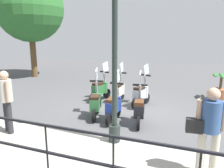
{
  "coord_description": "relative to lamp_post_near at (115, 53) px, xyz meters",
  "views": [
    {
      "loc": [
        -6.84,
        -2.1,
        2.58
      ],
      "look_at": [
        0.2,
        0.5,
        0.9
      ],
      "focal_mm": 35.0,
      "sensor_mm": 36.0,
      "label": 1
    }
  ],
  "objects": [
    {
      "name": "pedestrian_distant",
      "position": [
        -0.46,
        2.7,
        -1.14
      ],
      "size": [
        0.44,
        0.44,
        1.59
      ],
      "rotation": [
        0.0,
        0.0,
        2.64
      ],
      "color": "#28282D",
      "rests_on": "promenade_walkway"
    },
    {
      "name": "promenade_walkway",
      "position": [
        -0.75,
        0.52,
        -2.14
      ],
      "size": [
        2.2,
        20.0,
        0.15
      ],
      "color": "#A39E93",
      "rests_on": "ground_plane"
    },
    {
      "name": "scooter_far_2",
      "position": [
        3.35,
        1.8,
        -1.73
      ],
      "size": [
        1.2,
        0.55,
        1.54
      ],
      "rotation": [
        0.0,
        0.0,
        -0.31
      ],
      "color": "black",
      "rests_on": "ground_plane"
    },
    {
      "name": "scooter_far_1",
      "position": [
        3.4,
        1.03,
        -1.73
      ],
      "size": [
        1.23,
        0.44,
        1.54
      ],
      "rotation": [
        0.0,
        0.0,
        -0.01
      ],
      "color": "black",
      "rests_on": "ground_plane"
    },
    {
      "name": "scooter_near_0",
      "position": [
        1.53,
        -0.22,
        -1.73
      ],
      "size": [
        1.22,
        0.48,
        1.54
      ],
      "rotation": [
        0.0,
        0.0,
        0.2
      ],
      "color": "black",
      "rests_on": "ground_plane"
    },
    {
      "name": "tree_large",
      "position": [
        6.69,
        7.76,
        1.93
      ],
      "size": [
        4.02,
        4.02,
        6.18
      ],
      "color": "brown",
      "rests_on": "ground_plane"
    },
    {
      "name": "scooter_far_0",
      "position": [
        3.22,
        0.11,
        -1.73
      ],
      "size": [
        1.2,
        0.54,
        1.54
      ],
      "rotation": [
        0.0,
        0.0,
        -0.3
      ],
      "color": "black",
      "rests_on": "ground_plane"
    },
    {
      "name": "scooter_near_1",
      "position": [
        1.5,
        0.56,
        -1.73
      ],
      "size": [
        1.23,
        0.44,
        1.54
      ],
      "rotation": [
        0.0,
        0.0,
        -0.0
      ],
      "color": "black",
      "rests_on": "ground_plane"
    },
    {
      "name": "scooter_near_2",
      "position": [
        1.6,
        1.21,
        -1.73
      ],
      "size": [
        1.2,
        0.54,
        1.54
      ],
      "rotation": [
        0.0,
        0.0,
        0.29
      ],
      "color": "black",
      "rests_on": "ground_plane"
    },
    {
      "name": "lamp_post_near",
      "position": [
        0.0,
        0.0,
        0.0
      ],
      "size": [
        0.26,
        0.9,
        4.63
      ],
      "color": "#232D28",
      "rests_on": "promenade_walkway"
    },
    {
      "name": "pedestrian_with_bag",
      "position": [
        -0.61,
        -1.93,
        -1.14
      ],
      "size": [
        0.35,
        0.64,
        1.59
      ],
      "rotation": [
        0.0,
        0.0,
        0.09
      ],
      "color": "beige",
      "rests_on": "promenade_walkway"
    },
    {
      "name": "ground_plane",
      "position": [
        2.4,
        0.52,
        -2.22
      ],
      "size": [
        28.0,
        28.0,
        0.0
      ],
      "primitive_type": "plane",
      "color": "#4C4C4F"
    },
    {
      "name": "potted_palm",
      "position": [
        5.16,
        -2.73,
        -1.77
      ],
      "size": [
        1.06,
        0.66,
        1.05
      ],
      "color": "#9E5B3D",
      "rests_on": "ground_plane"
    },
    {
      "name": "fence_railing",
      "position": [
        -1.8,
        0.52,
        -1.32
      ],
      "size": [
        0.04,
        16.03,
        1.07
      ],
      "color": "black",
      "rests_on": "promenade_walkway"
    }
  ]
}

